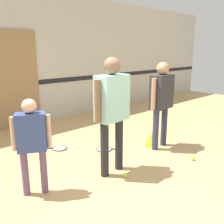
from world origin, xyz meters
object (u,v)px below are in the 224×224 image
racket_second_spare (59,148)px  tennis_ball_by_spare_racket (104,144)px  person_student_right (161,96)px  training_cone (151,139)px  person_student_left (32,137)px  tennis_ball_near_instructor (125,175)px  tennis_ball_stray_left (193,158)px  racket_spare_on_floor (105,149)px  person_instructor (112,104)px

racket_second_spare → tennis_ball_by_spare_racket: bearing=-171.7°
person_student_right → training_cone: size_ratio=5.78×
person_student_right → person_student_left: bearing=-7.7°
person_student_left → tennis_ball_near_instructor: (1.16, -0.50, -0.75)m
person_student_left → tennis_ball_stray_left: size_ratio=19.15×
racket_second_spare → tennis_ball_stray_left: 2.44m
tennis_ball_stray_left → training_cone: size_ratio=0.24×
person_student_left → tennis_ball_by_spare_racket: 1.99m
racket_spare_on_floor → tennis_ball_near_instructor: tennis_ball_near_instructor is taller
person_student_left → tennis_ball_by_spare_racket: person_student_left is taller
person_student_right → training_cone: person_student_right is taller
tennis_ball_near_instructor → training_cone: 1.36m
person_student_right → tennis_ball_near_instructor: bearing=11.2°
racket_second_spare → training_cone: size_ratio=1.71×
person_instructor → training_cone: person_instructor is taller
person_student_right → tennis_ball_near_instructor: (-1.31, -0.38, -0.97)m
tennis_ball_by_spare_racket → tennis_ball_stray_left: bearing=-65.3°
tennis_ball_near_instructor → person_student_left: bearing=156.8°
tennis_ball_by_spare_racket → training_cone: size_ratio=0.24×
person_student_left → tennis_ball_stray_left: (2.42, -0.87, -0.75)m
racket_second_spare → tennis_ball_near_instructor: tennis_ball_near_instructor is taller
racket_second_spare → training_cone: training_cone is taller
training_cone → person_student_right: bearing=-65.5°
person_instructor → racket_spare_on_floor: bearing=52.2°
person_instructor → training_cone: 1.61m
racket_second_spare → tennis_ball_near_instructor: bearing=137.4°
training_cone → tennis_ball_near_instructor: bearing=-157.4°
tennis_ball_by_spare_racket → training_cone: (0.68, -0.61, 0.11)m
person_student_left → racket_second_spare: (1.00, 1.12, -0.77)m
tennis_ball_by_spare_racket → training_cone: training_cone is taller
racket_second_spare → tennis_ball_by_spare_racket: 0.88m
racket_spare_on_floor → tennis_ball_by_spare_racket: 0.18m
person_instructor → person_student_right: person_instructor is taller
tennis_ball_by_spare_racket → tennis_ball_stray_left: (0.69, -1.50, 0.00)m
tennis_ball_by_spare_racket → person_student_left: bearing=-159.9°
tennis_ball_by_spare_racket → training_cone: bearing=-42.0°
tennis_ball_near_instructor → training_cone: size_ratio=0.24×
person_student_right → tennis_ball_near_instructor: person_student_right is taller
person_student_left → tennis_ball_near_instructor: size_ratio=19.15×
racket_spare_on_floor → tennis_ball_stray_left: (0.80, -1.36, 0.02)m
person_student_left → person_instructor: bearing=15.7°
racket_spare_on_floor → racket_second_spare: bearing=175.1°
person_student_right → racket_spare_on_floor: bearing=-40.4°
tennis_ball_by_spare_racket → racket_second_spare: bearing=146.5°
person_student_left → tennis_ball_near_instructor: 1.47m
tennis_ball_near_instructor → tennis_ball_by_spare_racket: bearing=63.3°
racket_second_spare → training_cone: 1.79m
racket_second_spare → tennis_ball_by_spare_racket: tennis_ball_by_spare_racket is taller
person_instructor → tennis_ball_stray_left: person_instructor is taller
racket_spare_on_floor → tennis_ball_near_instructor: 1.09m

